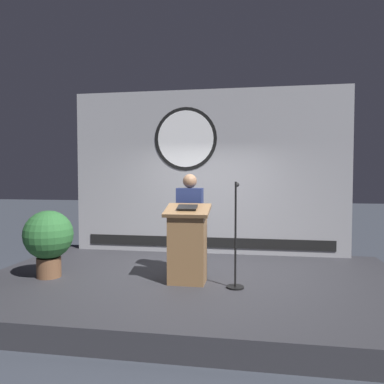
# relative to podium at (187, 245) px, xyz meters

# --- Properties ---
(ground_plane) EXTENTS (40.00, 40.00, 0.00)m
(ground_plane) POSITION_rel_podium_xyz_m (0.03, 0.24, -0.85)
(ground_plane) COLOR #383D47
(stage_platform) EXTENTS (6.40, 4.00, 0.30)m
(stage_platform) POSITION_rel_podium_xyz_m (0.03, 0.24, -0.70)
(stage_platform) COLOR #333338
(stage_platform) RESTS_ON ground
(banner_display) EXTENTS (5.44, 0.12, 3.23)m
(banner_display) POSITION_rel_podium_xyz_m (0.02, 2.09, 1.07)
(banner_display) COLOR #9E9EA3
(banner_display) RESTS_ON stage_platform
(podium) EXTENTS (0.64, 0.50, 1.13)m
(podium) POSITION_rel_podium_xyz_m (0.00, 0.00, 0.00)
(podium) COLOR olive
(podium) RESTS_ON stage_platform
(speaker_person) EXTENTS (0.40, 0.26, 1.57)m
(speaker_person) POSITION_rel_podium_xyz_m (-0.05, 0.48, 0.25)
(speaker_person) COLOR black
(speaker_person) RESTS_ON stage_platform
(microphone_stand) EXTENTS (0.24, 0.54, 1.47)m
(microphone_stand) POSITION_rel_podium_xyz_m (0.70, -0.10, -0.03)
(microphone_stand) COLOR black
(microphone_stand) RESTS_ON stage_platform
(potted_plant) EXTENTS (0.74, 0.74, 1.02)m
(potted_plant) POSITION_rel_podium_xyz_m (-2.14, -0.06, 0.06)
(potted_plant) COLOR brown
(potted_plant) RESTS_ON stage_platform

